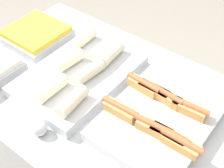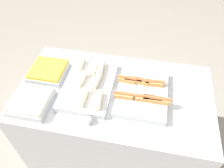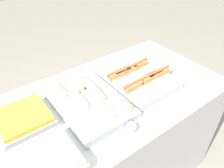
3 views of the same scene
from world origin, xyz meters
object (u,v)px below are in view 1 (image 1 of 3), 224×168
tray_hotdogs (159,118)px  tray_side_back (36,35)px  serving_spoon_near (38,127)px  tray_wraps (80,73)px

tray_hotdogs → tray_side_back: (-0.76, 0.08, 0.00)m
tray_side_back → tray_hotdogs: bearing=-6.0°
tray_side_back → serving_spoon_near: (0.42, -0.38, -0.01)m
tray_wraps → tray_side_back: tray_wraps is taller
tray_wraps → serving_spoon_near: tray_wraps is taller
serving_spoon_near → tray_wraps: bearing=102.0°
tray_wraps → serving_spoon_near: size_ratio=2.20×
tray_side_back → serving_spoon_near: bearing=-42.1°
tray_wraps → serving_spoon_near: 0.32m
tray_hotdogs → serving_spoon_near: size_ratio=1.96×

